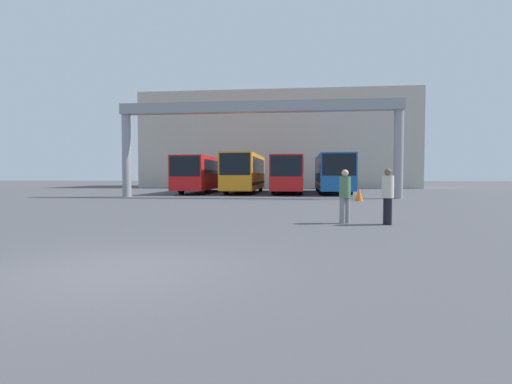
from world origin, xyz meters
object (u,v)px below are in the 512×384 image
bus_slot_2 (288,172)px  bus_slot_0 (205,173)px  pedestrian_near_right (388,195)px  pedestrian_mid_right (345,195)px  traffic_cone (359,195)px  bus_slot_3 (333,172)px  bus_slot_1 (245,171)px

bus_slot_2 → bus_slot_0: bearing=175.2°
pedestrian_near_right → pedestrian_mid_right: bearing=-113.3°
bus_slot_2 → pedestrian_near_right: (3.66, -21.46, -0.84)m
bus_slot_2 → traffic_cone: bus_slot_2 is taller
bus_slot_3 → bus_slot_0: bearing=178.5°
bus_slot_2 → traffic_cone: 11.07m
bus_slot_2 → pedestrian_near_right: bearing=-80.3°
bus_slot_1 → traffic_cone: bearing=-50.0°
pedestrian_near_right → traffic_cone: 11.46m
bus_slot_1 → bus_slot_3: 7.45m
bus_slot_0 → bus_slot_2: bus_slot_2 is taller
bus_slot_3 → traffic_cone: bus_slot_3 is taller
bus_slot_3 → pedestrian_mid_right: bearing=-93.5°
bus_slot_0 → pedestrian_mid_right: size_ratio=7.26×
bus_slot_0 → bus_slot_2: size_ratio=1.11×
bus_slot_1 → pedestrian_near_right: size_ratio=6.02×
bus_slot_0 → bus_slot_1: bus_slot_1 is taller
bus_slot_1 → pedestrian_near_right: bearing=-70.8°
bus_slot_2 → pedestrian_near_right: size_ratio=6.40×
bus_slot_0 → bus_slot_3: (11.13, -0.30, 0.07)m
bus_slot_1 → bus_slot_2: bus_slot_1 is taller
pedestrian_mid_right → traffic_cone: (2.04, 11.23, -0.53)m
pedestrian_mid_right → pedestrian_near_right: bearing=-33.7°
bus_slot_3 → pedestrian_near_right: (-0.04, -21.79, -0.90)m
bus_slot_2 → bus_slot_3: 3.72m
bus_slot_1 → bus_slot_3: (7.42, 0.65, -0.05)m
pedestrian_near_right → traffic_cone: bearing=161.2°
bus_slot_1 → bus_slot_2: size_ratio=0.94×
bus_slot_2 → bus_slot_3: (3.71, 0.33, 0.06)m
bus_slot_1 → pedestrian_mid_right: 21.84m
bus_slot_1 → bus_slot_3: bearing=5.0°
bus_slot_0 → traffic_cone: 16.01m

